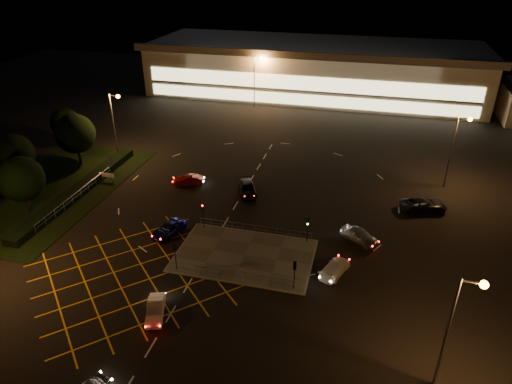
% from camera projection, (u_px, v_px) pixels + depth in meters
% --- Properties ---
extents(ground, '(180.00, 180.00, 0.00)m').
position_uv_depth(ground, '(232.00, 243.00, 50.34)').
color(ground, black).
rests_on(ground, ground).
extents(pedestrian_island, '(14.00, 9.00, 0.12)m').
position_uv_depth(pedestrian_island, '(245.00, 255.00, 48.17)').
color(pedestrian_island, '#4C4944').
rests_on(pedestrian_island, ground).
extents(grass_verge, '(18.00, 30.00, 0.08)m').
position_uv_depth(grass_verge, '(47.00, 189.00, 61.61)').
color(grass_verge, black).
rests_on(grass_verge, ground).
extents(hedge, '(2.00, 26.00, 1.00)m').
position_uv_depth(hedge, '(79.00, 190.00, 60.29)').
color(hedge, black).
rests_on(hedge, ground).
extents(supermarket, '(72.00, 26.50, 10.50)m').
position_uv_depth(supermarket, '(314.00, 68.00, 100.73)').
color(supermarket, beige).
rests_on(supermarket, ground).
extents(streetlight_se, '(1.78, 0.56, 10.03)m').
position_uv_depth(streetlight_se, '(458.00, 319.00, 30.80)').
color(streetlight_se, slate).
rests_on(streetlight_se, ground).
extents(streetlight_nw, '(1.78, 0.56, 10.03)m').
position_uv_depth(streetlight_nw, '(115.00, 117.00, 67.80)').
color(streetlight_nw, slate).
rests_on(streetlight_nw, ground).
extents(streetlight_ne, '(1.78, 0.56, 10.03)m').
position_uv_depth(streetlight_ne, '(457.00, 142.00, 58.95)').
color(streetlight_ne, slate).
rests_on(streetlight_ne, ground).
extents(streetlight_far_left, '(1.78, 0.56, 10.03)m').
position_uv_depth(streetlight_far_left, '(256.00, 75.00, 90.33)').
color(streetlight_far_left, slate).
rests_on(streetlight_far_left, ground).
extents(streetlight_far_right, '(1.78, 0.56, 10.03)m').
position_uv_depth(streetlight_far_right, '(471.00, 86.00, 83.24)').
color(streetlight_far_right, slate).
rests_on(streetlight_far_right, ground).
extents(signal_sw, '(0.28, 0.30, 3.15)m').
position_uv_depth(signal_sw, '(175.00, 250.00, 44.99)').
color(signal_sw, black).
rests_on(signal_sw, pedestrian_island).
extents(signal_se, '(0.28, 0.30, 3.15)m').
position_uv_depth(signal_se, '(295.00, 269.00, 42.35)').
color(signal_se, black).
rests_on(signal_se, pedestrian_island).
extents(signal_nw, '(0.28, 0.30, 3.15)m').
position_uv_depth(signal_nw, '(203.00, 211.00, 51.81)').
color(signal_nw, black).
rests_on(signal_nw, pedestrian_island).
extents(signal_ne, '(0.28, 0.30, 3.15)m').
position_uv_depth(signal_ne, '(308.00, 225.00, 49.17)').
color(signal_ne, black).
rests_on(signal_ne, pedestrian_island).
extents(tree_b, '(5.40, 5.40, 7.35)m').
position_uv_depth(tree_b, '(13.00, 154.00, 60.31)').
color(tree_b, black).
rests_on(tree_b, ground).
extents(tree_c, '(5.76, 5.76, 7.84)m').
position_uv_depth(tree_c, '(75.00, 134.00, 66.12)').
color(tree_c, black).
rests_on(tree_c, ground).
extents(tree_d, '(4.68, 4.68, 6.37)m').
position_uv_depth(tree_d, '(65.00, 123.00, 73.00)').
color(tree_d, black).
rests_on(tree_d, ground).
extents(tree_e, '(5.40, 5.40, 7.35)m').
position_uv_depth(tree_e, '(21.00, 179.00, 53.87)').
color(tree_e, black).
rests_on(tree_e, ground).
extents(car_queue_white, '(2.61, 4.21, 1.31)m').
position_uv_depth(car_queue_white, '(156.00, 309.00, 40.09)').
color(car_queue_white, silver).
rests_on(car_queue_white, ground).
extents(car_left_blue, '(3.15, 4.85, 1.24)m').
position_uv_depth(car_left_blue, '(168.00, 229.00, 51.63)').
color(car_left_blue, '#0E0E55').
rests_on(car_left_blue, ground).
extents(car_far_dkgrey, '(3.83, 5.48, 1.47)m').
position_uv_depth(car_far_dkgrey, '(248.00, 188.00, 60.12)').
color(car_far_dkgrey, black).
rests_on(car_far_dkgrey, ground).
extents(car_right_silver, '(4.74, 3.94, 1.53)m').
position_uv_depth(car_right_silver, '(360.00, 235.00, 50.23)').
color(car_right_silver, '#ACAFB3').
rests_on(car_right_silver, ground).
extents(car_circ_red, '(4.18, 2.48, 1.30)m').
position_uv_depth(car_circ_red, '(189.00, 180.00, 62.59)').
color(car_circ_red, maroon).
rests_on(car_circ_red, ground).
extents(car_east_grey, '(6.18, 4.23, 1.57)m').
position_uv_depth(car_east_grey, '(423.00, 205.00, 56.20)').
color(car_east_grey, black).
rests_on(car_east_grey, ground).
extents(car_approach_white, '(3.26, 4.83, 1.30)m').
position_uv_depth(car_approach_white, '(335.00, 268.00, 45.28)').
color(car_approach_white, silver).
rests_on(car_approach_white, ground).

